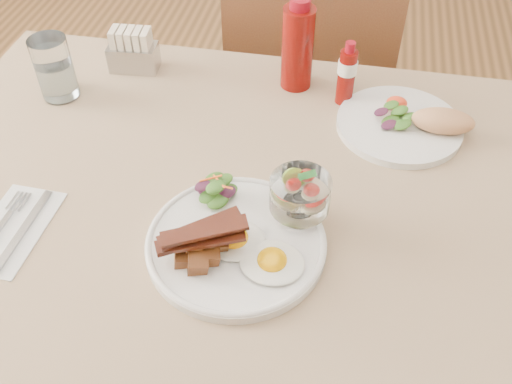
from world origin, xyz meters
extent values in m
cylinder|color=brown|center=(-0.59, 0.36, 0.35)|extent=(0.06, 0.06, 0.71)
cube|color=brown|center=(0.00, 0.00, 0.73)|extent=(1.30, 0.85, 0.04)
cube|color=#A28163|center=(0.00, 0.00, 0.75)|extent=(1.33, 0.88, 0.00)
cylinder|color=brown|center=(-0.18, 0.57, 0.23)|extent=(0.04, 0.04, 0.45)
cylinder|color=brown|center=(0.18, 0.57, 0.23)|extent=(0.04, 0.04, 0.45)
cylinder|color=brown|center=(-0.18, 0.93, 0.23)|extent=(0.04, 0.04, 0.45)
cylinder|color=brown|center=(0.18, 0.93, 0.23)|extent=(0.04, 0.04, 0.45)
cube|color=brown|center=(0.00, 0.75, 0.47)|extent=(0.42, 0.42, 0.03)
cube|color=brown|center=(0.00, 0.55, 0.70)|extent=(0.42, 0.03, 0.46)
cylinder|color=silver|center=(-0.03, -0.11, 0.76)|extent=(0.28, 0.28, 0.02)
ellipsoid|color=white|center=(0.03, -0.15, 0.77)|extent=(0.11, 0.10, 0.01)
ellipsoid|color=#EF9E04|center=(0.03, -0.15, 0.78)|extent=(0.04, 0.04, 0.03)
ellipsoid|color=white|center=(-0.04, -0.12, 0.77)|extent=(0.11, 0.10, 0.01)
ellipsoid|color=#EF9E04|center=(-0.04, -0.12, 0.78)|extent=(0.04, 0.04, 0.03)
cube|color=brown|center=(-0.09, -0.14, 0.78)|extent=(0.03, 0.03, 0.03)
cube|color=brown|center=(-0.06, -0.16, 0.78)|extent=(0.03, 0.03, 0.03)
cube|color=brown|center=(-0.10, -0.17, 0.78)|extent=(0.02, 0.02, 0.02)
cube|color=brown|center=(-0.06, -0.14, 0.78)|extent=(0.03, 0.03, 0.03)
cube|color=brown|center=(-0.08, -0.18, 0.78)|extent=(0.03, 0.03, 0.03)
cube|color=brown|center=(-0.11, -0.14, 0.78)|extent=(0.02, 0.02, 0.02)
cube|color=brown|center=(-0.07, -0.15, 0.80)|extent=(0.03, 0.03, 0.03)
cube|color=brown|center=(-0.09, -0.16, 0.80)|extent=(0.02, 0.02, 0.02)
cube|color=#541D0E|center=(-0.08, -0.15, 0.81)|extent=(0.12, 0.08, 0.01)
cube|color=#541D0E|center=(-0.07, -0.16, 0.81)|extent=(0.13, 0.07, 0.01)
cube|color=#541D0E|center=(-0.08, -0.14, 0.82)|extent=(0.12, 0.09, 0.01)
cube|color=#541D0E|center=(-0.07, -0.15, 0.83)|extent=(0.13, 0.07, 0.01)
ellipsoid|color=#214612|center=(-0.09, -0.03, 0.77)|extent=(0.04, 0.03, 0.01)
ellipsoid|color=#214612|center=(-0.07, -0.02, 0.78)|extent=(0.04, 0.03, 0.01)
ellipsoid|color=#3A1228|center=(-0.10, -0.02, 0.78)|extent=(0.03, 0.03, 0.01)
ellipsoid|color=#214612|center=(-0.08, -0.05, 0.78)|extent=(0.04, 0.03, 0.01)
ellipsoid|color=#214612|center=(-0.09, -0.04, 0.78)|extent=(0.04, 0.03, 0.01)
ellipsoid|color=#3A1228|center=(-0.07, -0.03, 0.79)|extent=(0.03, 0.02, 0.01)
ellipsoid|color=#214612|center=(-0.09, -0.01, 0.79)|extent=(0.04, 0.03, 0.01)
ellipsoid|color=#214612|center=(-0.08, -0.01, 0.80)|extent=(0.03, 0.03, 0.01)
ellipsoid|color=#3A1228|center=(-0.11, -0.04, 0.80)|extent=(0.03, 0.02, 0.01)
ellipsoid|color=#214612|center=(-0.08, -0.04, 0.80)|extent=(0.04, 0.03, 0.01)
cylinder|color=#FF5F1A|center=(-0.08, -0.03, 0.80)|extent=(0.03, 0.03, 0.01)
cylinder|color=#FF5F1A|center=(-0.09, -0.02, 0.80)|extent=(0.04, 0.02, 0.01)
cylinder|color=#FF5F1A|center=(-0.07, -0.04, 0.80)|extent=(0.04, 0.01, 0.01)
cylinder|color=white|center=(0.05, -0.05, 0.77)|extent=(0.05, 0.05, 0.01)
cylinder|color=white|center=(0.05, -0.05, 0.79)|extent=(0.02, 0.02, 0.02)
cylinder|color=white|center=(0.05, -0.05, 0.82)|extent=(0.09, 0.09, 0.05)
cylinder|color=beige|center=(0.04, -0.04, 0.81)|extent=(0.03, 0.03, 0.01)
cylinder|color=beige|center=(0.07, -0.05, 0.82)|extent=(0.03, 0.03, 0.01)
cylinder|color=beige|center=(0.05, -0.03, 0.82)|extent=(0.03, 0.03, 0.01)
cylinder|color=#9FC13B|center=(0.04, -0.04, 0.84)|extent=(0.04, 0.04, 0.01)
cone|color=red|center=(0.07, -0.06, 0.84)|extent=(0.03, 0.03, 0.03)
cone|color=red|center=(0.04, -0.05, 0.85)|extent=(0.03, 0.03, 0.03)
cone|color=red|center=(0.06, -0.03, 0.85)|extent=(0.03, 0.03, 0.03)
ellipsoid|color=#29722E|center=(0.06, -0.05, 0.86)|extent=(0.02, 0.01, 0.00)
ellipsoid|color=#29722E|center=(0.07, -0.05, 0.86)|extent=(0.02, 0.01, 0.00)
cylinder|color=silver|center=(0.21, 0.23, 0.76)|extent=(0.24, 0.24, 0.01)
ellipsoid|color=#214612|center=(0.19, 0.23, 0.77)|extent=(0.04, 0.04, 0.01)
ellipsoid|color=#214612|center=(0.21, 0.25, 0.77)|extent=(0.04, 0.03, 0.01)
ellipsoid|color=#3A1228|center=(0.19, 0.21, 0.78)|extent=(0.04, 0.03, 0.01)
ellipsoid|color=#214612|center=(0.21, 0.21, 0.78)|extent=(0.04, 0.03, 0.01)
ellipsoid|color=#214612|center=(0.23, 0.23, 0.78)|extent=(0.03, 0.03, 0.01)
ellipsoid|color=#3A1228|center=(0.17, 0.24, 0.78)|extent=(0.03, 0.03, 0.01)
ellipsoid|color=#214612|center=(0.21, 0.24, 0.79)|extent=(0.04, 0.03, 0.01)
ellipsoid|color=#214612|center=(0.19, 0.25, 0.79)|extent=(0.03, 0.03, 0.01)
ellipsoid|color=red|center=(0.20, 0.27, 0.78)|extent=(0.04, 0.03, 0.02)
ellipsoid|color=tan|center=(0.29, 0.22, 0.79)|extent=(0.13, 0.09, 0.05)
cylinder|color=#620905|center=(-0.01, 0.34, 0.84)|extent=(0.09, 0.09, 0.17)
cylinder|color=maroon|center=(-0.01, 0.34, 0.93)|extent=(0.05, 0.05, 0.02)
cylinder|color=#620905|center=(0.10, 0.30, 0.81)|extent=(0.03, 0.03, 0.11)
cylinder|color=white|center=(0.10, 0.30, 0.83)|extent=(0.04, 0.04, 0.03)
cylinder|color=maroon|center=(0.10, 0.30, 0.88)|extent=(0.02, 0.02, 0.02)
cube|color=#ABABAF|center=(-0.35, 0.33, 0.78)|extent=(0.11, 0.06, 0.06)
cube|color=beige|center=(-0.39, 0.33, 0.81)|extent=(0.02, 0.05, 0.06)
cube|color=beige|center=(-0.37, 0.33, 0.81)|extent=(0.02, 0.05, 0.06)
cube|color=beige|center=(-0.35, 0.33, 0.81)|extent=(0.02, 0.05, 0.06)
cube|color=beige|center=(-0.34, 0.33, 0.81)|extent=(0.02, 0.05, 0.06)
cube|color=beige|center=(-0.32, 0.34, 0.81)|extent=(0.02, 0.05, 0.06)
cylinder|color=white|center=(-0.47, 0.21, 0.82)|extent=(0.07, 0.07, 0.13)
cylinder|color=silver|center=(-0.47, 0.21, 0.79)|extent=(0.06, 0.06, 0.07)
cube|color=silver|center=(-0.39, -0.15, 0.75)|extent=(0.11, 0.19, 0.00)
cube|color=#ABABAF|center=(-0.37, -0.15, 0.76)|extent=(0.02, 0.18, 0.00)
cube|color=#ABABAF|center=(-0.42, -0.09, 0.76)|extent=(0.00, 0.04, 0.00)
cube|color=#ABABAF|center=(-0.42, -0.09, 0.76)|extent=(0.00, 0.04, 0.00)
cube|color=#ABABAF|center=(-0.41, -0.09, 0.76)|extent=(0.00, 0.04, 0.00)
cube|color=#ABABAF|center=(-0.40, -0.09, 0.76)|extent=(0.00, 0.04, 0.00)
camera|label=1|loc=(0.10, -0.66, 1.44)|focal=40.00mm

